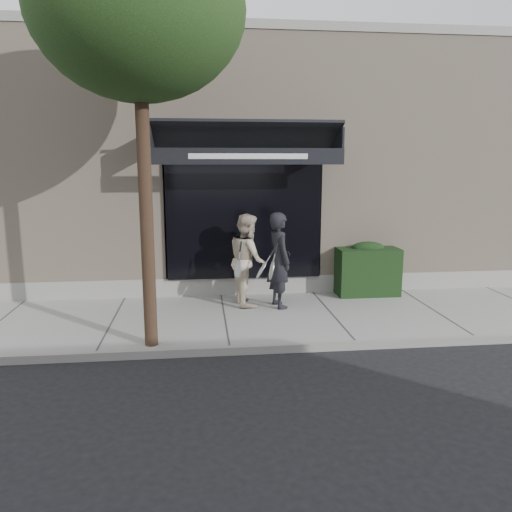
{
  "coord_description": "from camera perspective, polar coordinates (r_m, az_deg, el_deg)",
  "views": [
    {
      "loc": [
        -2.42,
        -8.78,
        2.91
      ],
      "look_at": [
        -1.35,
        0.6,
        1.12
      ],
      "focal_mm": 35.0,
      "sensor_mm": 36.0,
      "label": 1
    }
  ],
  "objects": [
    {
      "name": "ground",
      "position": [
        9.56,
        8.55,
        -7.12
      ],
      "size": [
        80.0,
        80.0,
        0.0
      ],
      "primitive_type": "plane",
      "color": "black",
      "rests_on": "ground"
    },
    {
      "name": "pedestrian_back",
      "position": [
        9.79,
        -0.94,
        -0.4
      ],
      "size": [
        0.78,
        0.96,
        1.81
      ],
      "color": "beige",
      "rests_on": "sidewalk"
    },
    {
      "name": "sidewalk",
      "position": [
        9.55,
        8.56,
        -6.78
      ],
      "size": [
        20.0,
        3.0,
        0.12
      ],
      "primitive_type": "cube",
      "color": "gray",
      "rests_on": "ground"
    },
    {
      "name": "building_facade",
      "position": [
        13.95,
        3.52,
        9.99
      ],
      "size": [
        14.3,
        8.04,
        5.64
      ],
      "color": "beige",
      "rests_on": "ground"
    },
    {
      "name": "hedge",
      "position": [
        10.87,
        12.56,
        -1.5
      ],
      "size": [
        1.3,
        0.7,
        1.14
      ],
      "color": "black",
      "rests_on": "sidewalk"
    },
    {
      "name": "pedestrian_front",
      "position": [
        9.61,
        2.65,
        -0.48
      ],
      "size": [
        0.78,
        0.87,
        1.85
      ],
      "color": "black",
      "rests_on": "sidewalk"
    },
    {
      "name": "curb",
      "position": [
        8.14,
        11.4,
        -9.93
      ],
      "size": [
        20.0,
        0.1,
        0.14
      ],
      "primitive_type": "cube",
      "color": "gray",
      "rests_on": "ground"
    },
    {
      "name": "street_tree",
      "position": [
        7.8,
        -13.36,
        25.81
      ],
      "size": [
        3.0,
        3.0,
        6.28
      ],
      "color": "black",
      "rests_on": "ground"
    }
  ]
}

